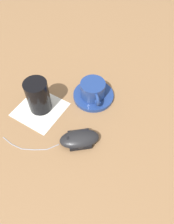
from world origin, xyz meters
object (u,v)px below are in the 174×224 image
(coffee_cup, at_px, (93,90))
(computer_mouse, at_px, (79,139))
(drinking_glass, at_px, (38,96))
(saucer, at_px, (93,95))

(coffee_cup, distance_m, computer_mouse, 0.17)
(computer_mouse, distance_m, drinking_glass, 0.19)
(saucer, height_order, coffee_cup, coffee_cup)
(coffee_cup, bearing_deg, saucer, -3.00)
(saucer, distance_m, drinking_glass, 0.19)
(computer_mouse, bearing_deg, saucer, 11.73)
(saucer, bearing_deg, coffee_cup, 177.00)
(coffee_cup, xyz_separation_m, computer_mouse, (-0.17, -0.04, -0.02))
(coffee_cup, height_order, computer_mouse, coffee_cup)
(saucer, xyz_separation_m, computer_mouse, (-0.17, -0.04, 0.01))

